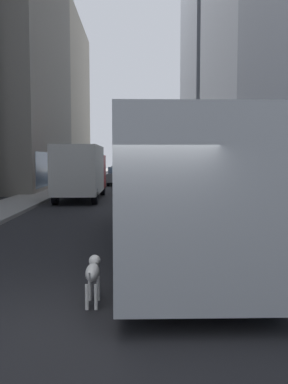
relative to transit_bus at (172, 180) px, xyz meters
name	(u,v)px	position (x,y,z in m)	size (l,w,h in m)	color
ground_plane	(132,182)	(-1.20, 30.08, -1.78)	(120.00, 120.00, 0.00)	#232326
sidewalk_left	(74,182)	(-6.90, 30.08, -1.70)	(2.40, 110.00, 0.15)	gray
sidewalk_right	(189,182)	(4.50, 30.08, -1.70)	(2.40, 110.00, 0.15)	#ADA89E
building_left_far	(41,98)	(-13.10, 44.24, 8.55)	(10.32, 23.99, 20.67)	#B2A893
building_right_far	(229,51)	(10.70, 40.28, 13.64)	(10.30, 15.16, 30.84)	slate
transit_bus	(172,180)	(0.00, 0.00, 0.00)	(2.78, 11.53, 3.05)	#999EA3
car_silver_sedan	(154,171)	(1.60, 41.61, -0.95)	(1.92, 4.78, 1.62)	#B7BABF
car_grey_wagon	(118,176)	(-2.40, 26.05, -0.96)	(1.76, 4.34, 1.62)	slate
car_white_van	(161,175)	(1.60, 28.76, -0.96)	(1.77, 4.28, 1.62)	silver
car_black_suv	(120,174)	(-2.40, 31.39, -0.95)	(1.79, 4.40, 1.62)	black
box_truck	(81,170)	(-4.00, 12.82, -0.11)	(2.30, 7.50, 3.05)	#A51919
dalmatian_dog	(93,272)	(-1.67, -4.33, -1.26)	(0.22, 0.96, 0.72)	white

